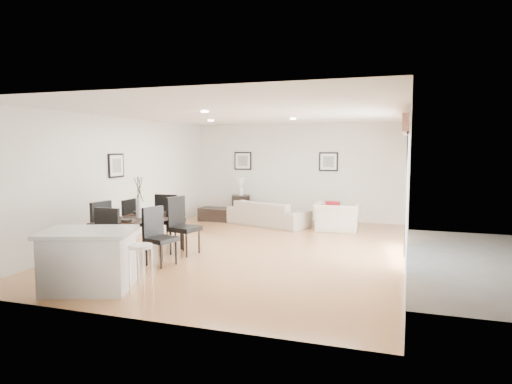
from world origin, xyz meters
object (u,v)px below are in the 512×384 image
(coffee_table, at_px, (216,214))
(dining_chair_efar, at_px, (181,222))
(kitchen_island, at_px, (89,260))
(side_table, at_px, (241,207))
(dining_table, at_px, (140,222))
(dining_chair_head, at_px, (103,236))
(sofa, at_px, (268,213))
(dining_chair_wfar, at_px, (125,221))
(dining_chair_wnear, at_px, (97,227))
(dining_chair_foot, at_px, (169,216))
(armchair, at_px, (337,217))
(dining_chair_enear, at_px, (157,233))
(bar_stool, at_px, (141,252))

(coffee_table, bearing_deg, dining_chair_efar, -73.63)
(dining_chair_efar, bearing_deg, kitchen_island, -172.47)
(side_table, bearing_deg, dining_table, -92.24)
(kitchen_island, bearing_deg, dining_chair_head, 96.19)
(sofa, bearing_deg, coffee_table, 10.34)
(dining_chair_efar, bearing_deg, dining_chair_wfar, 102.71)
(dining_chair_wnear, xyz_separation_m, side_table, (0.80, 5.34, -0.26))
(dining_chair_foot, relative_size, side_table, 1.60)
(armchair, distance_m, dining_chair_enear, 4.93)
(sofa, relative_size, dining_chair_enear, 2.18)
(dining_chair_enear, relative_size, dining_chair_foot, 0.94)
(armchair, relative_size, dining_table, 0.57)
(dining_chair_enear, relative_size, dining_chair_efar, 0.92)
(coffee_table, xyz_separation_m, bar_stool, (1.62, -6.32, 0.43))
(dining_chair_head, height_order, kitchen_island, dining_chair_head)
(dining_chair_foot, distance_m, kitchen_island, 3.10)
(armchair, bearing_deg, dining_table, 48.57)
(dining_chair_wnear, bearing_deg, coffee_table, -176.40)
(sofa, relative_size, coffee_table, 2.43)
(dining_chair_wfar, distance_m, dining_chair_enear, 1.50)
(dining_chair_enear, xyz_separation_m, dining_chair_efar, (-0.01, 0.87, 0.05))
(coffee_table, relative_size, kitchen_island, 0.61)
(bar_stool, bearing_deg, kitchen_island, 180.00)
(dining_chair_head, bearing_deg, dining_chair_efar, 70.19)
(armchair, xyz_separation_m, coffee_table, (-3.44, 0.50, -0.16))
(dining_chair_head, relative_size, kitchen_island, 0.70)
(dining_chair_wnear, distance_m, dining_chair_wfar, 0.89)
(dining_chair_wnear, distance_m, dining_chair_foot, 1.65)
(dining_chair_foot, distance_m, bar_stool, 3.32)
(dining_chair_wfar, xyz_separation_m, dining_chair_foot, (0.62, 0.64, 0.04))
(dining_chair_wfar, xyz_separation_m, dining_chair_head, (0.62, -1.52, 0.01))
(kitchen_island, bearing_deg, armchair, 46.06)
(side_table, height_order, bar_stool, bar_stool)
(dining_chair_enear, distance_m, dining_chair_head, 0.91)
(dining_table, bearing_deg, dining_chair_efar, 42.26)
(dining_chair_wnear, bearing_deg, dining_chair_efar, 133.56)
(dining_chair_wfar, height_order, kitchen_island, dining_chair_wfar)
(dining_chair_efar, bearing_deg, bar_stool, -152.78)
(sofa, bearing_deg, dining_chair_wfar, 82.75)
(dining_chair_foot, bearing_deg, dining_chair_wnear, 65.25)
(dining_chair_enear, xyz_separation_m, kitchen_island, (-0.19, -1.57, -0.12))
(dining_table, distance_m, dining_chair_wnear, 0.76)
(dining_chair_foot, bearing_deg, coffee_table, -86.84)
(coffee_table, bearing_deg, bar_stool, -72.95)
(dining_table, xyz_separation_m, dining_chair_wfar, (-0.62, 0.44, -0.09))
(armchair, bearing_deg, bar_stool, 70.22)
(dining_table, distance_m, dining_chair_efar, 0.77)
(side_table, xyz_separation_m, kitchen_island, (0.24, -6.88, 0.10))
(dining_chair_wfar, relative_size, kitchen_island, 0.68)
(dining_chair_efar, height_order, dining_chair_head, dining_chair_efar)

